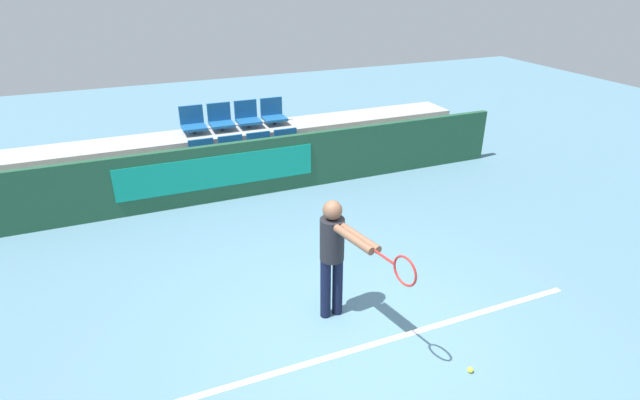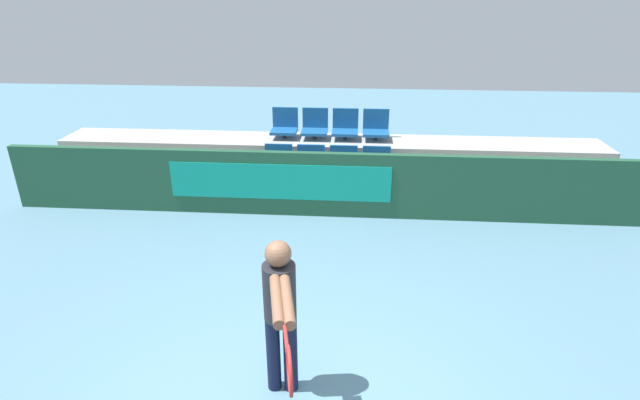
{
  "view_description": "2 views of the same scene",
  "coord_description": "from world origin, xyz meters",
  "px_view_note": "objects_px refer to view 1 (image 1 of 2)",
  "views": [
    {
      "loc": [
        -2.19,
        -4.18,
        4.02
      ],
      "look_at": [
        0.3,
        1.89,
        0.89
      ],
      "focal_mm": 28.0,
      "sensor_mm": 36.0,
      "label": 1
    },
    {
      "loc": [
        0.49,
        -3.16,
        3.57
      ],
      "look_at": [
        0.08,
        2.35,
        1.14
      ],
      "focal_mm": 28.0,
      "sensor_mm": 36.0,
      "label": 2
    }
  ],
  "objects_px": {
    "stadium_chair_4": "(193,122)",
    "tennis_player": "(336,251)",
    "stadium_chair_1": "(233,153)",
    "stadium_chair_6": "(247,117)",
    "stadium_chair_5": "(221,119)",
    "stadium_chair_7": "(273,114)",
    "stadium_chair_0": "(203,157)",
    "stadium_chair_2": "(261,149)",
    "stadium_chair_3": "(288,146)",
    "tennis_ball": "(470,370)"
  },
  "relations": [
    {
      "from": "stadium_chair_4",
      "to": "tennis_player",
      "type": "xyz_separation_m",
      "value": [
        0.74,
        -5.51,
        -0.1
      ]
    },
    {
      "from": "stadium_chair_1",
      "to": "stadium_chair_6",
      "type": "bearing_deg",
      "value": 58.11
    },
    {
      "from": "stadium_chair_5",
      "to": "stadium_chair_7",
      "type": "distance_m",
      "value": 1.14
    },
    {
      "from": "stadium_chair_0",
      "to": "stadium_chair_2",
      "type": "bearing_deg",
      "value": 0.0
    },
    {
      "from": "stadium_chair_0",
      "to": "stadium_chair_1",
      "type": "distance_m",
      "value": 0.57
    },
    {
      "from": "stadium_chair_3",
      "to": "tennis_ball",
      "type": "bearing_deg",
      "value": -89.9
    },
    {
      "from": "stadium_chair_0",
      "to": "stadium_chair_1",
      "type": "height_order",
      "value": "same"
    },
    {
      "from": "stadium_chair_1",
      "to": "tennis_player",
      "type": "xyz_separation_m",
      "value": [
        0.17,
        -4.6,
        0.33
      ]
    },
    {
      "from": "stadium_chair_0",
      "to": "stadium_chair_7",
      "type": "relative_size",
      "value": 1.0
    },
    {
      "from": "stadium_chair_2",
      "to": "stadium_chair_7",
      "type": "relative_size",
      "value": 1.0
    },
    {
      "from": "stadium_chair_2",
      "to": "tennis_ball",
      "type": "height_order",
      "value": "stadium_chair_2"
    },
    {
      "from": "tennis_player",
      "to": "tennis_ball",
      "type": "height_order",
      "value": "tennis_player"
    },
    {
      "from": "stadium_chair_4",
      "to": "stadium_chair_5",
      "type": "bearing_deg",
      "value": 0.0
    },
    {
      "from": "stadium_chair_0",
      "to": "stadium_chair_6",
      "type": "height_order",
      "value": "stadium_chair_6"
    },
    {
      "from": "stadium_chair_3",
      "to": "tennis_ball",
      "type": "relative_size",
      "value": 8.12
    },
    {
      "from": "tennis_player",
      "to": "stadium_chair_1",
      "type": "bearing_deg",
      "value": 80.22
    },
    {
      "from": "stadium_chair_0",
      "to": "stadium_chair_7",
      "type": "bearing_deg",
      "value": 28.18
    },
    {
      "from": "stadium_chair_0",
      "to": "tennis_ball",
      "type": "distance_m",
      "value": 6.28
    },
    {
      "from": "stadium_chair_0",
      "to": "stadium_chair_4",
      "type": "distance_m",
      "value": 1.01
    },
    {
      "from": "stadium_chair_4",
      "to": "tennis_player",
      "type": "relative_size",
      "value": 0.34
    },
    {
      "from": "stadium_chair_5",
      "to": "stadium_chair_1",
      "type": "bearing_deg",
      "value": -90.0
    },
    {
      "from": "stadium_chair_3",
      "to": "tennis_player",
      "type": "relative_size",
      "value": 0.34
    },
    {
      "from": "stadium_chair_6",
      "to": "tennis_player",
      "type": "height_order",
      "value": "tennis_player"
    },
    {
      "from": "stadium_chair_4",
      "to": "stadium_chair_6",
      "type": "distance_m",
      "value": 1.14
    },
    {
      "from": "stadium_chair_0",
      "to": "stadium_chair_4",
      "type": "xyz_separation_m",
      "value": [
        0.0,
        0.91,
        0.43
      ]
    },
    {
      "from": "stadium_chair_7",
      "to": "stadium_chair_1",
      "type": "bearing_deg",
      "value": -141.22
    },
    {
      "from": "stadium_chair_5",
      "to": "stadium_chair_6",
      "type": "bearing_deg",
      "value": 0.0
    },
    {
      "from": "stadium_chair_0",
      "to": "stadium_chair_6",
      "type": "distance_m",
      "value": 1.52
    },
    {
      "from": "stadium_chair_2",
      "to": "tennis_player",
      "type": "xyz_separation_m",
      "value": [
        -0.4,
        -4.6,
        0.33
      ]
    },
    {
      "from": "stadium_chair_3",
      "to": "tennis_player",
      "type": "height_order",
      "value": "tennis_player"
    },
    {
      "from": "stadium_chair_2",
      "to": "stadium_chair_5",
      "type": "xyz_separation_m",
      "value": [
        -0.57,
        0.91,
        0.43
      ]
    },
    {
      "from": "stadium_chair_1",
      "to": "stadium_chair_4",
      "type": "distance_m",
      "value": 1.16
    },
    {
      "from": "stadium_chair_3",
      "to": "stadium_chair_4",
      "type": "xyz_separation_m",
      "value": [
        -1.71,
        0.91,
        0.43
      ]
    },
    {
      "from": "tennis_player",
      "to": "stadium_chair_2",
      "type": "bearing_deg",
      "value": 73.14
    },
    {
      "from": "stadium_chair_6",
      "to": "stadium_chair_0",
      "type": "bearing_deg",
      "value": -141.22
    },
    {
      "from": "stadium_chair_5",
      "to": "stadium_chair_6",
      "type": "xyz_separation_m",
      "value": [
        0.57,
        0.0,
        0.0
      ]
    },
    {
      "from": "stadium_chair_2",
      "to": "stadium_chair_5",
      "type": "bearing_deg",
      "value": 121.89
    },
    {
      "from": "stadium_chair_5",
      "to": "tennis_ball",
      "type": "distance_m",
      "value": 7.09
    },
    {
      "from": "stadium_chair_7",
      "to": "stadium_chair_3",
      "type": "bearing_deg",
      "value": -90.0
    },
    {
      "from": "stadium_chair_3",
      "to": "stadium_chair_5",
      "type": "bearing_deg",
      "value": 141.22
    },
    {
      "from": "stadium_chair_4",
      "to": "stadium_chair_0",
      "type": "bearing_deg",
      "value": -90.0
    },
    {
      "from": "stadium_chair_2",
      "to": "stadium_chair_6",
      "type": "height_order",
      "value": "stadium_chair_6"
    },
    {
      "from": "stadium_chair_0",
      "to": "stadium_chair_6",
      "type": "xyz_separation_m",
      "value": [
        1.14,
        0.91,
        0.43
      ]
    },
    {
      "from": "stadium_chair_2",
      "to": "stadium_chair_1",
      "type": "bearing_deg",
      "value": 180.0
    },
    {
      "from": "stadium_chair_5",
      "to": "stadium_chair_3",
      "type": "bearing_deg",
      "value": -38.78
    },
    {
      "from": "stadium_chair_3",
      "to": "tennis_player",
      "type": "distance_m",
      "value": 4.71
    },
    {
      "from": "stadium_chair_6",
      "to": "tennis_ball",
      "type": "bearing_deg",
      "value": -85.21
    },
    {
      "from": "stadium_chair_0",
      "to": "stadium_chair_3",
      "type": "bearing_deg",
      "value": 0.0
    },
    {
      "from": "stadium_chair_2",
      "to": "tennis_player",
      "type": "bearing_deg",
      "value": -95.0
    },
    {
      "from": "stadium_chair_1",
      "to": "stadium_chair_5",
      "type": "xyz_separation_m",
      "value": [
        0.0,
        0.91,
        0.43
      ]
    }
  ]
}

